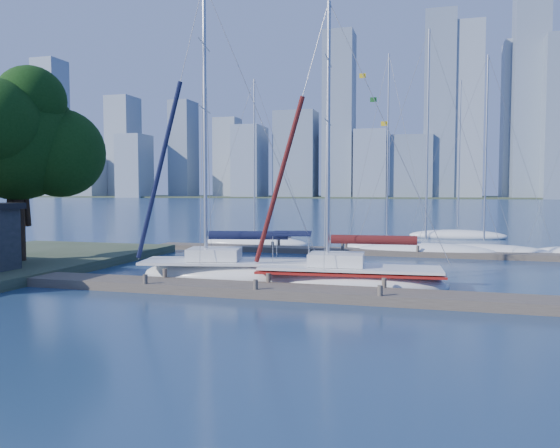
# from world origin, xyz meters

# --- Properties ---
(ground) EXTENTS (700.00, 700.00, 0.00)m
(ground) POSITION_xyz_m (0.00, 0.00, 0.00)
(ground) COLOR #182D4E
(ground) RESTS_ON ground
(near_dock) EXTENTS (26.00, 2.00, 0.40)m
(near_dock) POSITION_xyz_m (0.00, 0.00, 0.20)
(near_dock) COLOR #493F35
(near_dock) RESTS_ON ground
(far_dock) EXTENTS (30.00, 1.80, 0.36)m
(far_dock) POSITION_xyz_m (2.00, 16.00, 0.18)
(far_dock) COLOR #493F35
(far_dock) RESTS_ON ground
(far_shore) EXTENTS (800.00, 100.00, 1.50)m
(far_shore) POSITION_xyz_m (0.00, 320.00, 0.00)
(far_shore) COLOR #38472D
(far_shore) RESTS_ON ground
(tree) EXTENTS (8.74, 7.94, 11.08)m
(tree) POSITION_xyz_m (-15.28, 3.50, 7.33)
(tree) COLOR black
(tree) RESTS_ON ground
(sailboat_navy) EXTENTS (9.17, 4.54, 14.85)m
(sailboat_navy) POSITION_xyz_m (-2.69, 2.85, 1.15)
(sailboat_navy) COLOR white
(sailboat_navy) RESTS_ON ground
(sailboat_maroon) EXTENTS (8.83, 3.45, 13.35)m
(sailboat_maroon) POSITION_xyz_m (3.32, 2.52, 1.01)
(sailboat_maroon) COLOR white
(sailboat_maroon) RESTS_ON ground
(bg_boat_0) EXTENTS (8.79, 2.82, 13.44)m
(bg_boat_0) POSITION_xyz_m (-6.64, 19.14, 0.27)
(bg_boat_0) COLOR white
(bg_boat_0) RESTS_ON ground
(bg_boat_2) EXTENTS (6.57, 4.08, 14.60)m
(bg_boat_2) POSITION_xyz_m (3.70, 18.77, 0.29)
(bg_boat_2) COLOR white
(bg_boat_2) RESTS_ON ground
(bg_boat_3) EXTENTS (9.64, 3.86, 15.54)m
(bg_boat_3) POSITION_xyz_m (6.49, 16.54, 0.29)
(bg_boat_3) COLOR white
(bg_boat_3) RESTS_ON ground
(bg_boat_4) EXTENTS (9.03, 3.78, 13.80)m
(bg_boat_4) POSITION_xyz_m (10.30, 17.54, 0.27)
(bg_boat_4) COLOR white
(bg_boat_4) RESTS_ON ground
(bg_boat_7) EXTENTS (9.05, 4.62, 14.77)m
(bg_boat_7) POSITION_xyz_m (9.20, 31.01, 0.28)
(bg_boat_7) COLOR white
(bg_boat_7) RESTS_ON ground
(skyline) EXTENTS (502.48, 51.31, 115.77)m
(skyline) POSITION_xyz_m (21.95, 290.66, 35.62)
(skyline) COLOR #7E8EA3
(skyline) RESTS_ON ground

